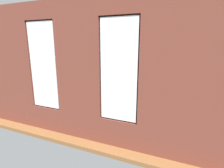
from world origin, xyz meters
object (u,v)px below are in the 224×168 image
at_px(papasan_chair, 106,83).
at_px(coffee_table, 118,94).
at_px(cup_ceramic, 120,93).
at_px(potted_plant_corner_near_left, 196,88).
at_px(potted_plant_between_couches, 146,109).
at_px(potted_plant_mid_room_small, 139,93).
at_px(remote_gray, 130,93).
at_px(tv_flatscreen, 59,76).
at_px(potted_plant_by_left_couch, 180,98).
at_px(couch_by_window, 95,115).
at_px(couch_left, 193,116).
at_px(potted_plant_near_tv, 53,81).
at_px(remote_black, 118,93).
at_px(potted_plant_beside_window_right, 46,97).
at_px(table_plant_small, 115,89).
at_px(media_console, 60,88).

bearing_deg(papasan_chair, coffee_table, 128.69).
xyz_separation_m(coffee_table, papasan_chair, (1.18, -1.47, 0.03)).
distance_m(cup_ceramic, potted_plant_corner_near_left, 3.10).
xyz_separation_m(potted_plant_between_couches, potted_plant_mid_room_small, (0.80, -2.52, -0.35)).
bearing_deg(remote_gray, cup_ceramic, -108.20).
relative_size(tv_flatscreen, potted_plant_by_left_couch, 1.55).
relative_size(cup_ceramic, potted_plant_mid_room_small, 0.19).
relative_size(cup_ceramic, potted_plant_between_couches, 0.08).
bearing_deg(couch_by_window, papasan_chair, -70.07).
distance_m(couch_by_window, potted_plant_by_left_couch, 3.16).
distance_m(remote_gray, papasan_chair, 2.09).
height_order(couch_left, potted_plant_between_couches, potted_plant_between_couches).
relative_size(cup_ceramic, potted_plant_near_tv, 0.08).
xyz_separation_m(remote_black, potted_plant_corner_near_left, (-2.71, -1.58, 0.06)).
relative_size(potted_plant_beside_window_right, potted_plant_corner_near_left, 1.20).
relative_size(table_plant_small, media_console, 0.20).
bearing_deg(papasan_chair, couch_left, 147.41).
distance_m(remote_black, papasan_chair, 1.89).
height_order(coffee_table, tv_flatscreen, tv_flatscreen).
bearing_deg(tv_flatscreen, table_plant_small, 176.80).
bearing_deg(remote_gray, potted_plant_corner_near_left, 64.60).
bearing_deg(coffee_table, remote_black, 180.00).
xyz_separation_m(cup_ceramic, potted_plant_by_left_couch, (-2.05, -0.58, -0.12)).
distance_m(couch_by_window, remote_gray, 2.06).
bearing_deg(media_console, potted_plant_beside_window_right, 120.73).
bearing_deg(table_plant_small, potted_plant_by_left_couch, -171.29).
relative_size(tv_flatscreen, potted_plant_between_couches, 0.72).
xyz_separation_m(tv_flatscreen, potted_plant_corner_near_left, (-5.68, -1.33, -0.31)).
bearing_deg(potted_plant_by_left_couch, cup_ceramic, 15.74).
distance_m(couch_left, potted_plant_between_couches, 1.49).
bearing_deg(remote_gray, couch_by_window, -68.66).
relative_size(coffee_table, papasan_chair, 1.48).
relative_size(couch_left, potted_plant_corner_near_left, 1.88).
xyz_separation_m(tv_flatscreen, potted_plant_mid_room_small, (-3.60, -0.45, -0.50)).
relative_size(remote_black, tv_flatscreen, 0.19).
bearing_deg(potted_plant_by_left_couch, media_console, 2.33).
bearing_deg(media_console, potted_plant_by_left_couch, -177.67).
distance_m(couch_left, coffee_table, 2.73).
bearing_deg(remote_gray, couch_left, 5.96).
relative_size(couch_by_window, coffee_table, 1.21).
height_order(potted_plant_near_tv, potted_plant_by_left_couch, potted_plant_near_tv).
distance_m(couch_by_window, potted_plant_mid_room_small, 2.65).
distance_m(couch_by_window, couch_left, 2.71).
bearing_deg(media_console, coffee_table, 175.17).
distance_m(remote_black, potted_plant_beside_window_right, 2.58).
xyz_separation_m(table_plant_small, media_console, (2.78, -0.15, -0.30)).
bearing_deg(couch_by_window, couch_left, -159.28).
bearing_deg(papasan_chair, cup_ceramic, 129.16).
relative_size(remote_black, potted_plant_between_couches, 0.14).
xyz_separation_m(coffee_table, potted_plant_between_couches, (-1.43, 1.82, 0.29)).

